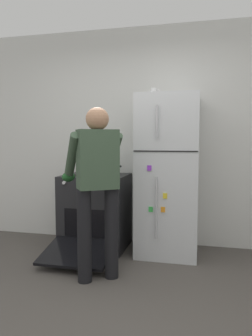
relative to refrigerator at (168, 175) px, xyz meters
The scene contains 8 objects.
ground 1.85m from the refrigerator, 103.01° to the right, with size 8.00×8.00×0.00m, color #4C4742.
kitchen_wall_back 0.69m from the refrigerator, 133.64° to the left, with size 6.00×0.10×2.70m, color silver.
refrigerator is the anchor object (origin of this frame).
stove_range 0.99m from the refrigerator, behind, with size 0.76×1.20×0.89m.
person_cook 1.03m from the refrigerator, 123.99° to the right, with size 0.66×0.70×1.60m.
red_pot 0.72m from the refrigerator, behind, with size 0.35×0.25×0.12m.
coffee_mug 0.97m from the refrigerator, 164.16° to the left, with size 0.11×0.08×0.10m.
pepper_mill 1.19m from the refrigerator, behind, with size 0.05×0.05×0.19m, color brown.
Camera 1 is at (0.72, -2.06, 1.30)m, focal length 34.04 mm.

